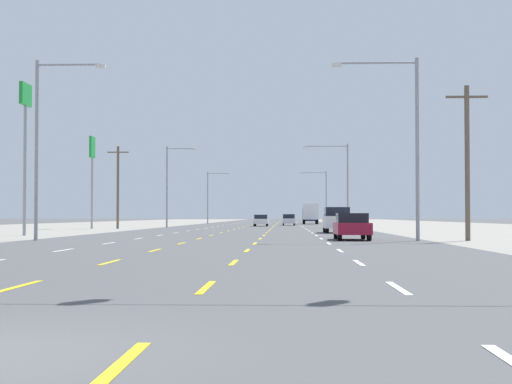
{
  "coord_description": "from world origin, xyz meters",
  "views": [
    {
      "loc": [
        3.21,
        -7.14,
        1.32
      ],
      "look_at": [
        0.69,
        58.63,
        3.35
      ],
      "focal_mm": 54.2,
      "sensor_mm": 36.0,
      "label": 1
    }
  ],
  "objects_px": {
    "sedan_far_right_nearest": "(352,226)",
    "pole_sign_left_row_1": "(25,123)",
    "streetlight_left_row_2": "(210,193)",
    "hatchback_inner_right_midfar": "(289,220)",
    "box_truck_far_right_far": "(310,213)",
    "streetlight_right_row_0": "(408,134)",
    "pole_sign_left_row_2": "(92,161)",
    "streetlight_left_row_0": "(43,136)",
    "sedan_center_turn_mid": "(261,220)",
    "streetlight_left_row_1": "(170,181)",
    "streetlight_right_row_1": "(342,178)",
    "suv_far_right_near": "(337,220)",
    "streetlight_right_row_2": "(323,193)"
  },
  "relations": [
    {
      "from": "sedan_far_right_nearest",
      "to": "pole_sign_left_row_1",
      "type": "bearing_deg",
      "value": 157.78
    },
    {
      "from": "streetlight_left_row_2",
      "to": "hatchback_inner_right_midfar",
      "type": "bearing_deg",
      "value": -63.18
    },
    {
      "from": "box_truck_far_right_far",
      "to": "streetlight_right_row_0",
      "type": "height_order",
      "value": "streetlight_right_row_0"
    },
    {
      "from": "pole_sign_left_row_2",
      "to": "streetlight_left_row_0",
      "type": "height_order",
      "value": "streetlight_left_row_0"
    },
    {
      "from": "sedan_center_turn_mid",
      "to": "hatchback_inner_right_midfar",
      "type": "relative_size",
      "value": 1.15
    },
    {
      "from": "streetlight_right_row_0",
      "to": "streetlight_left_row_1",
      "type": "xyz_separation_m",
      "value": [
        -19.47,
        45.52,
        -0.4
      ]
    },
    {
      "from": "streetlight_right_row_0",
      "to": "streetlight_right_row_1",
      "type": "bearing_deg",
      "value": 90.11
    },
    {
      "from": "suv_far_right_near",
      "to": "box_truck_far_right_far",
      "type": "height_order",
      "value": "box_truck_far_right_far"
    },
    {
      "from": "sedan_far_right_nearest",
      "to": "sedan_center_turn_mid",
      "type": "xyz_separation_m",
      "value": [
        -6.72,
        55.2,
        0.0
      ]
    },
    {
      "from": "streetlight_left_row_0",
      "to": "streetlight_right_row_2",
      "type": "distance_m",
      "value": 93.08
    },
    {
      "from": "box_truck_far_right_far",
      "to": "streetlight_right_row_0",
      "type": "relative_size",
      "value": 0.74
    },
    {
      "from": "sedan_far_right_nearest",
      "to": "hatchback_inner_right_midfar",
      "type": "bearing_deg",
      "value": 92.88
    },
    {
      "from": "sedan_center_turn_mid",
      "to": "suv_far_right_near",
      "type": "bearing_deg",
      "value": -79.38
    },
    {
      "from": "sedan_center_turn_mid",
      "to": "streetlight_left_row_1",
      "type": "relative_size",
      "value": 0.49
    },
    {
      "from": "suv_far_right_near",
      "to": "streetlight_left_row_2",
      "type": "height_order",
      "value": "streetlight_left_row_2"
    },
    {
      "from": "hatchback_inner_right_midfar",
      "to": "streetlight_right_row_0",
      "type": "distance_m",
      "value": 65.04
    },
    {
      "from": "sedan_far_right_nearest",
      "to": "streetlight_left_row_0",
      "type": "relative_size",
      "value": 0.46
    },
    {
      "from": "sedan_center_turn_mid",
      "to": "streetlight_right_row_1",
      "type": "distance_m",
      "value": 15.41
    },
    {
      "from": "sedan_center_turn_mid",
      "to": "streetlight_right_row_2",
      "type": "xyz_separation_m",
      "value": [
        9.51,
        34.35,
        4.53
      ]
    },
    {
      "from": "box_truck_far_right_far",
      "to": "streetlight_left_row_0",
      "type": "bearing_deg",
      "value": -101.55
    },
    {
      "from": "streetlight_left_row_1",
      "to": "streetlight_right_row_1",
      "type": "height_order",
      "value": "streetlight_right_row_1"
    },
    {
      "from": "streetlight_left_row_1",
      "to": "streetlight_left_row_2",
      "type": "height_order",
      "value": "streetlight_left_row_1"
    },
    {
      "from": "sedan_far_right_nearest",
      "to": "streetlight_right_row_0",
      "type": "height_order",
      "value": "streetlight_right_row_0"
    },
    {
      "from": "sedan_far_right_nearest",
      "to": "streetlight_left_row_2",
      "type": "relative_size",
      "value": 0.51
    },
    {
      "from": "streetlight_right_row_0",
      "to": "sedan_far_right_nearest",
      "type": "bearing_deg",
      "value": 152.24
    },
    {
      "from": "sedan_far_right_nearest",
      "to": "suv_far_right_near",
      "type": "bearing_deg",
      "value": 88.89
    },
    {
      "from": "suv_far_right_near",
      "to": "pole_sign_left_row_2",
      "type": "distance_m",
      "value": 30.69
    },
    {
      "from": "pole_sign_left_row_1",
      "to": "streetlight_left_row_0",
      "type": "bearing_deg",
      "value": -66.22
    },
    {
      "from": "hatchback_inner_right_midfar",
      "to": "streetlight_left_row_0",
      "type": "relative_size",
      "value": 0.4
    },
    {
      "from": "streetlight_right_row_1",
      "to": "streetlight_left_row_2",
      "type": "bearing_deg",
      "value": 112.97
    },
    {
      "from": "box_truck_far_right_far",
      "to": "streetlight_left_row_1",
      "type": "relative_size",
      "value": 0.79
    },
    {
      "from": "streetlight_left_row_1",
      "to": "streetlight_left_row_2",
      "type": "xyz_separation_m",
      "value": [
        0.09,
        45.52,
        -0.09
      ]
    },
    {
      "from": "pole_sign_left_row_1",
      "to": "pole_sign_left_row_2",
      "type": "distance_m",
      "value": 27.5
    },
    {
      "from": "suv_far_right_near",
      "to": "pole_sign_left_row_2",
      "type": "relative_size",
      "value": 0.52
    },
    {
      "from": "sedan_far_right_nearest",
      "to": "pole_sign_left_row_2",
      "type": "bearing_deg",
      "value": 123.08
    },
    {
      "from": "streetlight_left_row_0",
      "to": "streetlight_right_row_1",
      "type": "distance_m",
      "value": 49.46
    },
    {
      "from": "streetlight_left_row_0",
      "to": "sedan_center_turn_mid",
      "type": "bearing_deg",
      "value": 80.11
    },
    {
      "from": "streetlight_right_row_0",
      "to": "streetlight_left_row_2",
      "type": "bearing_deg",
      "value": 102.02
    },
    {
      "from": "suv_far_right_near",
      "to": "box_truck_far_right_far",
      "type": "xyz_separation_m",
      "value": [
        0.02,
        64.01,
        0.81
      ]
    },
    {
      "from": "sedan_center_turn_mid",
      "to": "streetlight_left_row_2",
      "type": "height_order",
      "value": "streetlight_left_row_2"
    },
    {
      "from": "streetlight_right_row_0",
      "to": "streetlight_left_row_1",
      "type": "height_order",
      "value": "streetlight_right_row_0"
    },
    {
      "from": "streetlight_right_row_0",
      "to": "streetlight_right_row_2",
      "type": "bearing_deg",
      "value": 90.03
    },
    {
      "from": "streetlight_left_row_0",
      "to": "streetlight_left_row_1",
      "type": "relative_size",
      "value": 1.06
    },
    {
      "from": "sedan_center_turn_mid",
      "to": "streetlight_right_row_0",
      "type": "height_order",
      "value": "streetlight_right_row_0"
    },
    {
      "from": "hatchback_inner_right_midfar",
      "to": "streetlight_right_row_2",
      "type": "relative_size",
      "value": 0.44
    },
    {
      "from": "streetlight_left_row_0",
      "to": "streetlight_right_row_0",
      "type": "xyz_separation_m",
      "value": [
        19.44,
        0.0,
        0.08
      ]
    },
    {
      "from": "streetlight_left_row_1",
      "to": "streetlight_right_row_2",
      "type": "xyz_separation_m",
      "value": [
        19.42,
        45.52,
        0.03
      ]
    },
    {
      "from": "pole_sign_left_row_1",
      "to": "streetlight_left_row_2",
      "type": "xyz_separation_m",
      "value": [
        4.51,
        80.95,
        -2.35
      ]
    },
    {
      "from": "sedan_far_right_nearest",
      "to": "pole_sign_left_row_2",
      "type": "relative_size",
      "value": 0.48
    },
    {
      "from": "streetlight_right_row_2",
      "to": "pole_sign_left_row_2",
      "type": "bearing_deg",
      "value": -116.1
    }
  ]
}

